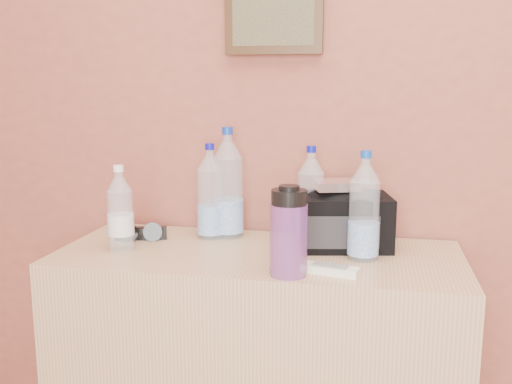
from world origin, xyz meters
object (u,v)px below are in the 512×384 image
pet_large_b (228,189)px  pet_large_c (310,200)px  toiletry_bag (345,218)px  pet_large_d (364,212)px  dresser (258,368)px  pet_large_a (210,196)px  pet_small (120,213)px  ac_remote (330,270)px  nalgene_bottle (289,232)px  foil_packet (336,185)px  sunglasses (141,233)px

pet_large_b → pet_large_c: (0.26, -0.02, -0.02)m
toiletry_bag → pet_large_b: bearing=161.1°
pet_large_b → pet_large_d: (0.42, -0.16, -0.02)m
dresser → pet_large_c: pet_large_c is taller
pet_large_a → pet_small: (-0.21, -0.19, -0.02)m
pet_large_a → pet_large_b: pet_large_b is taller
pet_large_c → ac_remote: size_ratio=2.00×
pet_large_c → toiletry_bag: size_ratio=1.14×
pet_large_d → pet_small: pet_large_d is taller
dresser → pet_large_b: bearing=129.8°
pet_large_c → pet_large_b: bearing=176.0°
nalgene_bottle → foil_packet: (0.10, 0.27, 0.08)m
pet_large_c → pet_large_d: pet_large_d is taller
pet_large_b → sunglasses: bearing=-159.3°
pet_large_a → pet_large_b: 0.06m
pet_large_d → pet_large_a: bearing=164.1°
pet_large_c → ac_remote: pet_large_c is taller
pet_large_d → sunglasses: pet_large_d is taller
pet_large_a → pet_large_c: pet_large_a is taller
pet_large_a → pet_small: 0.28m
dresser → foil_packet: (0.21, 0.09, 0.54)m
pet_large_b → ac_remote: size_ratio=2.34×
pet_large_a → pet_large_d: (0.47, -0.13, 0.00)m
dresser → pet_large_a: 0.53m
pet_large_d → pet_small: (-0.68, -0.05, -0.02)m
dresser → pet_small: bearing=-171.4°
toiletry_bag → foil_packet: (-0.03, -0.02, 0.10)m
pet_small → sunglasses: bearing=84.7°
pet_large_c → nalgene_bottle: 0.32m
pet_large_c → pet_large_d: 0.21m
pet_small → foil_packet: pet_small is taller
pet_large_c → nalgene_bottle: bearing=-93.4°
toiletry_bag → nalgene_bottle: bearing=-124.8°
pet_large_b → sunglasses: (-0.25, -0.10, -0.13)m
pet_large_d → sunglasses: size_ratio=1.91×
pet_small → sunglasses: pet_small is taller
dresser → sunglasses: bearing=171.4°
toiletry_bag → dresser: bearing=-167.6°
pet_large_d → toiletry_bag: 0.13m
dresser → foil_packet: foil_packet is taller
pet_large_d → toiletry_bag: bearing=117.1°
nalgene_bottle → toiletry_bag: size_ratio=0.89×
sunglasses → ac_remote: bearing=-35.4°
dresser → pet_large_b: (-0.13, 0.15, 0.51)m
toiletry_bag → foil_packet: size_ratio=2.11×
pet_large_b → pet_small: pet_large_b is taller
sunglasses → toiletry_bag: (0.62, 0.05, 0.07)m
ac_remote → foil_packet: foil_packet is taller
pet_large_a → nalgene_bottle: (0.29, -0.31, -0.02)m
pet_large_a → foil_packet: 0.39m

